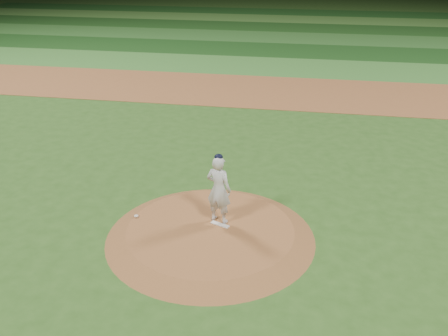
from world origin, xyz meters
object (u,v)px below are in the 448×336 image
(pitchers_mound, at_px, (211,233))
(pitching_rubber, at_px, (220,224))
(rosin_bag, at_px, (136,216))
(pitcher_on_mound, at_px, (219,189))

(pitchers_mound, height_order, pitching_rubber, pitching_rubber)
(pitchers_mound, height_order, rosin_bag, rosin_bag)
(pitching_rubber, height_order, pitcher_on_mound, pitcher_on_mound)
(pitching_rubber, distance_m, pitcher_on_mound, 0.97)
(pitching_rubber, xyz_separation_m, rosin_bag, (-2.34, -0.01, 0.02))
(rosin_bag, bearing_deg, pitcher_on_mound, 5.23)
(pitchers_mound, bearing_deg, pitcher_on_mound, 71.79)
(pitcher_on_mound, bearing_deg, pitching_rubber, -70.74)
(pitching_rubber, distance_m, rosin_bag, 2.34)
(pitchers_mound, relative_size, pitching_rubber, 10.35)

